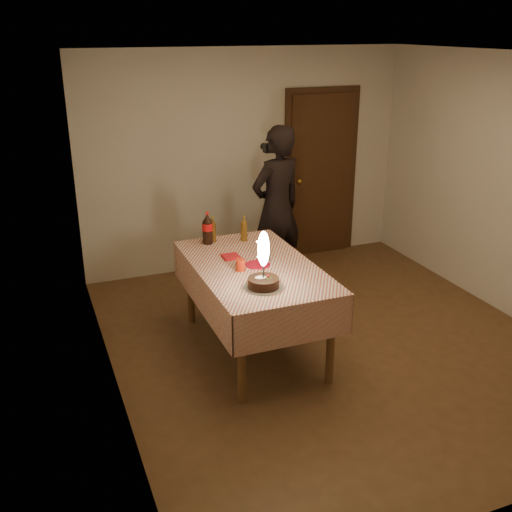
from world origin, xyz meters
name	(u,v)px	position (x,y,z in m)	size (l,w,h in m)	color
ground	(330,342)	(0.00, 0.00, 0.00)	(4.00, 4.50, 0.01)	brown
room_shell	(338,169)	(0.03, 0.08, 1.65)	(4.04, 4.54, 2.62)	beige
dining_table	(254,277)	(-0.72, 0.15, 0.73)	(1.02, 1.72, 0.85)	brown
birthday_cake	(263,273)	(-0.82, -0.33, 0.97)	(0.32, 0.32, 0.48)	white
red_plate	(258,265)	(-0.69, 0.14, 0.85)	(0.22, 0.22, 0.01)	red
red_cup	(241,265)	(-0.87, 0.08, 0.90)	(0.08, 0.08, 0.10)	red
clear_cup	(267,255)	(-0.57, 0.22, 0.89)	(0.07, 0.07, 0.09)	white
napkin_stack	(231,257)	(-0.85, 0.39, 0.86)	(0.15, 0.15, 0.02)	red
cola_bottle	(208,228)	(-0.93, 0.83, 1.00)	(0.10, 0.10, 0.32)	black
amber_bottle_left	(213,230)	(-0.87, 0.87, 0.96)	(0.06, 0.06, 0.25)	#59370F
amber_bottle_right	(244,229)	(-0.58, 0.78, 0.96)	(0.06, 0.06, 0.25)	#59370F
photographer	(277,208)	(0.07, 1.47, 0.92)	(0.77, 0.62, 1.84)	black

